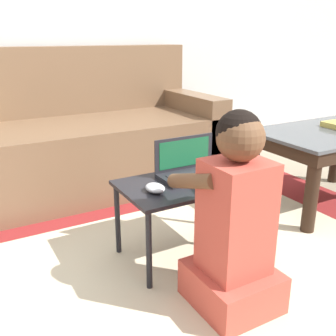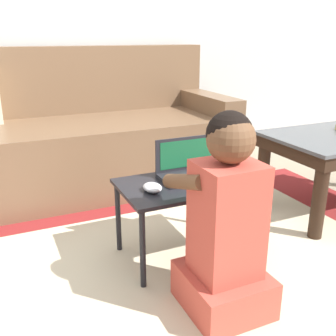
% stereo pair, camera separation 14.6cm
% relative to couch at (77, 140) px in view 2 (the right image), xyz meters
% --- Properties ---
extents(ground_plane, '(16.00, 16.00, 0.00)m').
position_rel_couch_xyz_m(ground_plane, '(0.11, -1.22, -0.31)').
color(ground_plane, gray).
extents(area_rug, '(2.50, 1.98, 0.01)m').
position_rel_couch_xyz_m(area_rug, '(0.25, -1.31, -0.31)').
color(area_rug, maroon).
rests_on(area_rug, ground_plane).
extents(couch, '(2.00, 0.81, 0.90)m').
position_rel_couch_xyz_m(couch, '(0.00, 0.00, 0.00)').
color(couch, brown).
rests_on(couch, ground_plane).
extents(laptop_desk, '(0.59, 0.37, 0.36)m').
position_rel_couch_xyz_m(laptop_desk, '(0.25, -1.12, 0.01)').
color(laptop_desk, black).
rests_on(laptop_desk, ground_plane).
extents(laptop, '(0.31, 0.16, 0.17)m').
position_rel_couch_xyz_m(laptop, '(0.30, -1.07, 0.08)').
color(laptop, '#232328').
rests_on(laptop, laptop_desk).
extents(computer_mouse, '(0.08, 0.10, 0.03)m').
position_rel_couch_xyz_m(computer_mouse, '(0.07, -1.15, 0.07)').
color(computer_mouse, silver).
rests_on(computer_mouse, laptop_desk).
extents(person_seated, '(0.29, 0.43, 0.75)m').
position_rel_couch_xyz_m(person_seated, '(0.20, -1.51, 0.02)').
color(person_seated, '#CC4C3D').
rests_on(person_seated, ground_plane).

